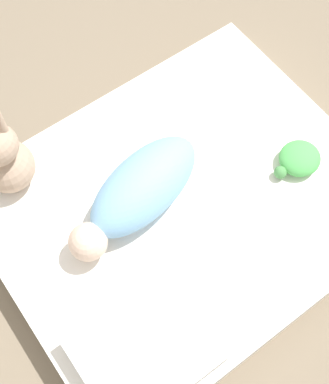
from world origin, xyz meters
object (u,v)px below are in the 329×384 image
at_px(pillow, 143,351).
at_px(turtle_plush, 299,159).
at_px(swaddled_baby, 139,191).
at_px(bunny_plush, 4,159).

height_order(pillow, turtle_plush, pillow).
relative_size(swaddled_baby, pillow, 1.52).
xyz_separation_m(swaddled_baby, turtle_plush, (-0.51, 0.19, -0.05)).
bearing_deg(swaddled_baby, pillow, 44.24).
bearing_deg(pillow, turtle_plush, -165.27).
relative_size(pillow, bunny_plush, 0.98).
height_order(swaddled_baby, pillow, swaddled_baby).
distance_m(swaddled_baby, pillow, 0.48).
bearing_deg(pillow, bunny_plush, -88.22).
height_order(swaddled_baby, bunny_plush, bunny_plush).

